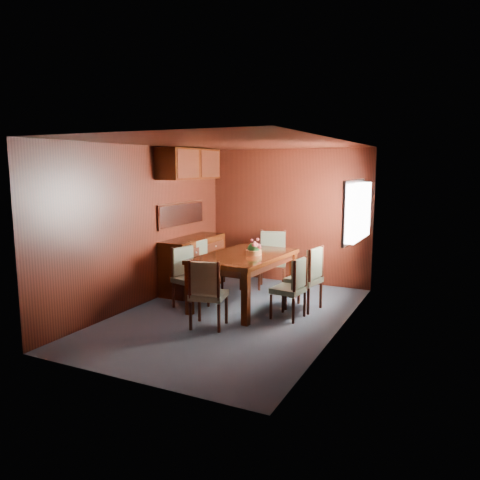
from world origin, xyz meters
The scene contains 11 objects.
ground centered at (0.00, 0.00, 0.00)m, with size 4.50×4.50×0.00m, color #313742.
room_shell centered at (-0.10, 0.33, 1.63)m, with size 3.06×4.52×2.41m.
sideboard centered at (-1.25, 1.00, 0.45)m, with size 0.48×1.40×0.90m, color black.
dining_table centered at (-0.06, 0.53, 0.68)m, with size 1.17×1.76×0.79m.
chair_left_near centered at (-0.81, 0.12, 0.51)m, with size 0.51×0.52×0.91m.
chair_left_far centered at (-0.93, 0.78, 0.50)m, with size 0.48×0.49×0.91m.
chair_right_near centered at (0.80, 0.26, 0.48)m, with size 0.44×0.45×0.87m.
chair_right_far centered at (0.87, 0.74, 0.53)m, with size 0.50×0.52×0.95m.
chair_head centered at (-0.06, -0.60, 0.51)m, with size 0.52×0.50×0.92m.
chair_foot centered at (-0.10, 1.75, 0.55)m, with size 0.58×0.57×0.99m.
flower_centerpiece centered at (0.08, 0.55, 0.91)m, with size 0.25×0.25×0.25m.
Camera 1 is at (2.88, -5.67, 2.09)m, focal length 35.00 mm.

